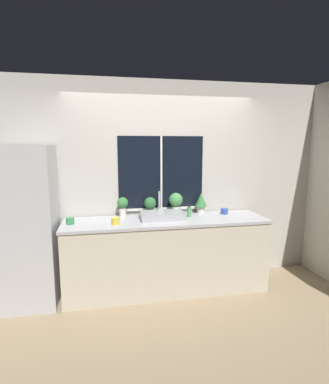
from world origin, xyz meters
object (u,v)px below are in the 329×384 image
Objects in this scene: refrigerator at (26,226)px; potted_plant_far_left at (123,205)px; sink at (162,215)px; potted_plant_center_left at (150,205)px; mug_yellow at (115,221)px; potted_plant_center_right at (176,202)px; mug_green at (70,221)px; mug_blue at (224,211)px; potted_plant_far_right at (201,201)px; soap_bottle at (189,212)px.

refrigerator is 1.16m from potted_plant_far_left.
refrigerator reaches higher than sink.
refrigerator is at bearing -170.04° from potted_plant_center_left.
mug_yellow is at bearing -141.21° from potted_plant_center_left.
mug_green is at bearing -168.90° from potted_plant_center_right.
refrigerator is 19.39× the size of mug_green.
potted_plant_center_left is 2.59× the size of mug_blue.
potted_plant_far_right reaches higher than soap_bottle.
sink reaches higher than potted_plant_far_right.
mug_green is 0.54m from mug_yellow.
refrigerator reaches higher than potted_plant_far_right.
mug_yellow is (-0.59, -0.16, -0.01)m from sink.
potted_plant_center_left is at bearing 9.96° from refrigerator.
mug_yellow is at bearing -168.58° from soap_bottle.
sink is at bearing 2.39° from mug_green.
mug_blue is 2.00m from mug_green.
potted_plant_center_right is at bearing 170.44° from mug_blue.
potted_plant_far_left is 2.77× the size of mug_yellow.
refrigerator is 0.49m from mug_green.
potted_plant_far_left is 2.70× the size of mug_blue.
potted_plant_far_left reaches higher than soap_bottle.
potted_plant_far_left is (-0.48, 0.22, 0.11)m from sink.
mug_yellow is at bearing -6.56° from refrigerator.
potted_plant_far_left reaches higher than mug_yellow.
potted_plant_far_left is (1.12, 0.26, 0.15)m from refrigerator.
potted_plant_far_left reaches higher than mug_blue.
potted_plant_far_left is 0.71m from potted_plant_center_right.
mug_green is at bearing -177.61° from sink.
soap_bottle is at bearing -171.78° from mug_blue.
potted_plant_center_left is 0.35m from potted_plant_center_right.
mug_green is (-2.00, -0.15, 0.00)m from mug_blue.
refrigerator is 1.86m from potted_plant_center_right.
potted_plant_center_left is at bearing 173.74° from mug_blue.
mug_green is (-0.63, -0.26, -0.11)m from potted_plant_far_left.
soap_bottle is 1.48m from mug_green.
refrigerator is 1.97m from soap_bottle.
mug_blue is (0.30, -0.11, -0.13)m from potted_plant_far_right.
potted_plant_center_left is at bearing 118.75° from sink.
refrigerator is 1.02m from mug_yellow.
mug_blue is at bearing -6.26° from potted_plant_center_left.
sink is 1.96× the size of potted_plant_far_right.
potted_plant_far_left is at bearing 180.00° from potted_plant_far_right.
refrigerator reaches higher than mug_blue.
mug_green is (-1.11, -0.05, -0.01)m from sink.
mug_yellow is (-1.47, -0.27, 0.00)m from mug_blue.
sink is 5.69× the size of mug_green.
mug_yellow is at bearing -12.23° from mug_green.
potted_plant_center_right is at bearing 8.09° from refrigerator.
potted_plant_far_left is at bearing 13.06° from refrigerator.
soap_bottle is 1.74× the size of mug_blue.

